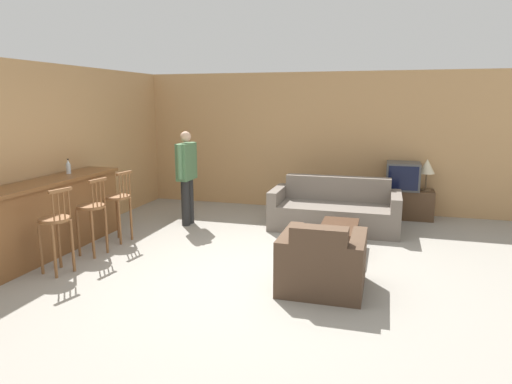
{
  "coord_description": "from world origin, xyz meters",
  "views": [
    {
      "loc": [
        1.51,
        -5.01,
        2.07
      ],
      "look_at": [
        -0.17,
        0.83,
        0.85
      ],
      "focal_mm": 32.0,
      "sensor_mm": 36.0,
      "label": 1
    }
  ],
  "objects_px": {
    "bar_chair_mid": "(92,214)",
    "tv": "(403,176)",
    "coffee_table": "(339,230)",
    "table_lamp": "(427,167)",
    "person_by_window": "(187,173)",
    "bottle": "(68,167)",
    "bar_chair_near": "(56,227)",
    "tv_unit": "(401,204)",
    "couch_far": "(335,211)",
    "armchair_near": "(322,264)",
    "bar_chair_far": "(118,204)"
  },
  "relations": [
    {
      "from": "bar_chair_mid",
      "to": "tv",
      "type": "xyz_separation_m",
      "value": [
        4.08,
        3.26,
        0.19
      ]
    },
    {
      "from": "table_lamp",
      "to": "person_by_window",
      "type": "relative_size",
      "value": 0.35
    },
    {
      "from": "coffee_table",
      "to": "tv",
      "type": "xyz_separation_m",
      "value": [
        0.88,
        2.22,
        0.44
      ]
    },
    {
      "from": "bar_chair_near",
      "to": "coffee_table",
      "type": "xyz_separation_m",
      "value": [
        3.19,
        1.74,
        -0.26
      ]
    },
    {
      "from": "bar_chair_mid",
      "to": "tv",
      "type": "height_order",
      "value": "bar_chair_mid"
    },
    {
      "from": "bar_chair_near",
      "to": "person_by_window",
      "type": "bearing_deg",
      "value": 77.04
    },
    {
      "from": "couch_far",
      "to": "bottle",
      "type": "distance_m",
      "value": 4.18
    },
    {
      "from": "tv_unit",
      "to": "person_by_window",
      "type": "distance_m",
      "value": 3.84
    },
    {
      "from": "tv",
      "to": "bar_chair_far",
      "type": "bearing_deg",
      "value": -147.24
    },
    {
      "from": "armchair_near",
      "to": "bar_chair_far",
      "type": "bearing_deg",
      "value": 163.28
    },
    {
      "from": "coffee_table",
      "to": "tv",
      "type": "distance_m",
      "value": 2.43
    },
    {
      "from": "bar_chair_near",
      "to": "tv_unit",
      "type": "relative_size",
      "value": 0.97
    },
    {
      "from": "couch_far",
      "to": "tv_unit",
      "type": "xyz_separation_m",
      "value": [
        1.07,
        1.02,
        -0.03
      ]
    },
    {
      "from": "bar_chair_near",
      "to": "tv_unit",
      "type": "distance_m",
      "value": 5.7
    },
    {
      "from": "couch_far",
      "to": "coffee_table",
      "type": "xyz_separation_m",
      "value": [
        0.18,
        -1.21,
        0.03
      ]
    },
    {
      "from": "tv_unit",
      "to": "person_by_window",
      "type": "relative_size",
      "value": 0.69
    },
    {
      "from": "bar_chair_near",
      "to": "tv_unit",
      "type": "height_order",
      "value": "bar_chair_near"
    },
    {
      "from": "armchair_near",
      "to": "table_lamp",
      "type": "relative_size",
      "value": 1.64
    },
    {
      "from": "tv_unit",
      "to": "tv",
      "type": "height_order",
      "value": "tv"
    },
    {
      "from": "bottle",
      "to": "table_lamp",
      "type": "distance_m",
      "value": 5.87
    },
    {
      "from": "bar_chair_far",
      "to": "armchair_near",
      "type": "xyz_separation_m",
      "value": [
        3.15,
        -0.95,
        -0.28
      ]
    },
    {
      "from": "bar_chair_near",
      "to": "coffee_table",
      "type": "bearing_deg",
      "value": 28.65
    },
    {
      "from": "bar_chair_far",
      "to": "couch_far",
      "type": "height_order",
      "value": "bar_chair_far"
    },
    {
      "from": "bar_chair_mid",
      "to": "tv",
      "type": "relative_size",
      "value": 1.87
    },
    {
      "from": "bar_chair_near",
      "to": "tv",
      "type": "bearing_deg",
      "value": 44.21
    },
    {
      "from": "bar_chair_far",
      "to": "coffee_table",
      "type": "bearing_deg",
      "value": 7.17
    },
    {
      "from": "bar_chair_far",
      "to": "armchair_near",
      "type": "distance_m",
      "value": 3.3
    },
    {
      "from": "bar_chair_mid",
      "to": "coffee_table",
      "type": "xyz_separation_m",
      "value": [
        3.19,
        1.04,
        -0.26
      ]
    },
    {
      "from": "bottle",
      "to": "person_by_window",
      "type": "relative_size",
      "value": 0.14
    },
    {
      "from": "bar_chair_near",
      "to": "table_lamp",
      "type": "bearing_deg",
      "value": 41.61
    },
    {
      "from": "bar_chair_near",
      "to": "armchair_near",
      "type": "bearing_deg",
      "value": 7.17
    },
    {
      "from": "bar_chair_near",
      "to": "bar_chair_far",
      "type": "relative_size",
      "value": 1.0
    },
    {
      "from": "bar_chair_mid",
      "to": "person_by_window",
      "type": "relative_size",
      "value": 0.67
    },
    {
      "from": "bar_chair_mid",
      "to": "bottle",
      "type": "relative_size",
      "value": 4.84
    },
    {
      "from": "bar_chair_mid",
      "to": "couch_far",
      "type": "relative_size",
      "value": 0.51
    },
    {
      "from": "couch_far",
      "to": "tv",
      "type": "bearing_deg",
      "value": 43.56
    },
    {
      "from": "tv",
      "to": "bottle",
      "type": "xyz_separation_m",
      "value": [
        -4.76,
        -2.79,
        0.36
      ]
    },
    {
      "from": "couch_far",
      "to": "coffee_table",
      "type": "distance_m",
      "value": 1.22
    },
    {
      "from": "table_lamp",
      "to": "person_by_window",
      "type": "xyz_separation_m",
      "value": [
        -3.89,
        -1.46,
        -0.05
      ]
    },
    {
      "from": "armchair_near",
      "to": "tv",
      "type": "height_order",
      "value": "tv"
    },
    {
      "from": "tv_unit",
      "to": "armchair_near",
      "type": "bearing_deg",
      "value": -104.51
    },
    {
      "from": "person_by_window",
      "to": "armchair_near",
      "type": "bearing_deg",
      "value": -39.37
    },
    {
      "from": "bottle",
      "to": "tv_unit",
      "type": "bearing_deg",
      "value": 30.43
    },
    {
      "from": "coffee_table",
      "to": "table_lamp",
      "type": "distance_m",
      "value": 2.64
    },
    {
      "from": "table_lamp",
      "to": "bottle",
      "type": "bearing_deg",
      "value": -151.51
    },
    {
      "from": "bar_chair_near",
      "to": "person_by_window",
      "type": "distance_m",
      "value": 2.59
    },
    {
      "from": "couch_far",
      "to": "bottle",
      "type": "xyz_separation_m",
      "value": [
        -3.69,
        -1.78,
        0.83
      ]
    },
    {
      "from": "bar_chair_mid",
      "to": "person_by_window",
      "type": "bearing_deg",
      "value": 72.27
    },
    {
      "from": "bar_chair_mid",
      "to": "tv",
      "type": "bearing_deg",
      "value": 38.66
    },
    {
      "from": "tv",
      "to": "table_lamp",
      "type": "distance_m",
      "value": 0.43
    }
  ]
}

